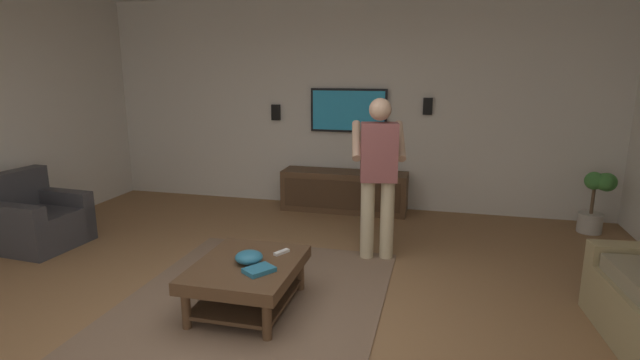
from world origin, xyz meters
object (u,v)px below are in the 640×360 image
at_px(potted_plant_tall, 597,198).
at_px(book, 259,270).
at_px(coffee_table, 247,275).
at_px(vase_round, 374,165).
at_px(wall_speaker_left, 428,106).
at_px(tv, 349,110).
at_px(wall_speaker_right, 276,112).
at_px(bowl, 249,257).
at_px(remote_white, 282,252).
at_px(person_standing, 378,169).
at_px(armchair, 36,221).
at_px(media_console, 344,191).

xyz_separation_m(potted_plant_tall, book, (-2.90, 3.10, -0.02)).
xyz_separation_m(coffee_table, vase_round, (2.93, -0.61, 0.36)).
xyz_separation_m(vase_round, wall_speaker_left, (0.26, -0.65, 0.77)).
relative_size(tv, wall_speaker_right, 4.79).
xyz_separation_m(bowl, book, (-0.15, -0.14, -0.03)).
distance_m(potted_plant_tall, remote_white, 3.95).
xyz_separation_m(person_standing, remote_white, (-1.10, 0.66, -0.52)).
height_order(book, wall_speaker_right, wall_speaker_right).
height_order(wall_speaker_left, wall_speaker_right, wall_speaker_left).
bearing_deg(bowl, person_standing, -31.78).
distance_m(tv, wall_speaker_right, 1.05).
bearing_deg(remote_white, coffee_table, -11.81).
relative_size(book, vase_round, 1.00).
distance_m(remote_white, vase_round, 2.72).
bearing_deg(wall_speaker_right, person_standing, -136.96).
relative_size(tv, wall_speaker_left, 4.79).
bearing_deg(coffee_table, potted_plant_tall, -50.00).
relative_size(armchair, book, 3.92).
bearing_deg(person_standing, tv, 8.77).
height_order(person_standing, wall_speaker_right, person_standing).
relative_size(person_standing, wall_speaker_left, 7.45).
relative_size(vase_round, wall_speaker_left, 1.00).
height_order(media_console, wall_speaker_right, wall_speaker_right).
bearing_deg(armchair, remote_white, -5.99).
height_order(person_standing, bowl, person_standing).
height_order(coffee_table, wall_speaker_left, wall_speaker_left).
bearing_deg(book, wall_speaker_left, 16.58).
distance_m(tv, person_standing, 1.98).
height_order(vase_round, wall_speaker_left, wall_speaker_left).
distance_m(coffee_table, wall_speaker_right, 3.45).
height_order(armchair, person_standing, person_standing).
relative_size(armchair, potted_plant_tall, 1.15).
height_order(tv, potted_plant_tall, tv).
bearing_deg(armchair, vase_round, 36.18).
height_order(media_console, vase_round, vase_round).
relative_size(coffee_table, wall_speaker_left, 4.55).
bearing_deg(armchair, book, -13.51).
relative_size(media_console, wall_speaker_right, 7.73).
distance_m(coffee_table, vase_round, 3.02).
xyz_separation_m(remote_white, vase_round, (2.68, -0.40, 0.25)).
bearing_deg(potted_plant_tall, person_standing, 120.05).
distance_m(wall_speaker_left, wall_speaker_right, 2.11).
relative_size(remote_white, wall_speaker_right, 0.68).
bearing_deg(book, potted_plant_tall, -12.24).
height_order(person_standing, vase_round, person_standing).
distance_m(coffee_table, remote_white, 0.35).
relative_size(vase_round, wall_speaker_right, 1.00).
bearing_deg(book, person_standing, 9.79).
bearing_deg(wall_speaker_right, bowl, -164.76).
bearing_deg(media_console, armchair, -54.38).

